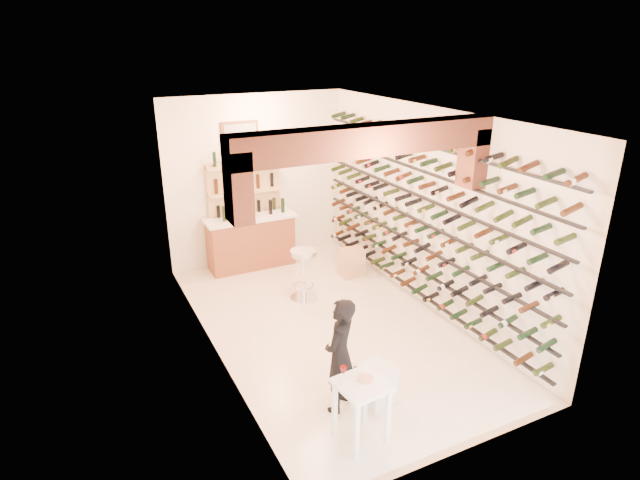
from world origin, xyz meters
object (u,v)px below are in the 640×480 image
Objects in this scene: white_stool at (376,383)px; crate_lower at (351,269)px; wine_rack at (417,216)px; tasting_table at (361,393)px; person at (340,355)px; back_counter at (251,240)px; chrome_barstool at (304,271)px.

white_stool reaches higher than crate_lower.
wine_rack reaches higher than tasting_table.
person reaches higher than white_stool.
wine_rack is 3.98× the size of person.
back_counter is at bearing 78.32° from tasting_table.
back_counter is at bearing 89.93° from white_stool.
tasting_table is 0.81m from white_stool.
person is at bearing -121.78° from crate_lower.
tasting_table is (-2.35, -2.35, -0.94)m from wine_rack.
tasting_table is 1.87× the size of white_stool.
tasting_table is at bearing -118.25° from crate_lower.
crate_lower is (1.97, 3.18, -0.58)m from person.
tasting_table is at bearing 44.56° from person.
chrome_barstool is 1.33m from crate_lower.
wine_rack reaches higher than crate_lower.
tasting_table is 0.60m from person.
tasting_table is 0.63× the size of person.
chrome_barstool is at bearing 83.36° from white_stool.
back_counter is 4.50m from white_stool.
white_stool is 0.34× the size of person.
white_stool is at bearing -134.84° from wine_rack.
chrome_barstool is (0.32, -1.69, -0.02)m from back_counter.
wine_rack is 11.86× the size of white_stool.
tasting_table is at bearing -135.03° from wine_rack.
crate_lower is at bearing -161.96° from person.
back_counter is at bearing 140.76° from crate_lower.
chrome_barstool is (0.79, 2.72, -0.20)m from person.
back_counter is 1.19× the size of person.
crate_lower is (-0.33, 1.42, -1.42)m from wine_rack.
back_counter reaches higher than crate_lower.
wine_rack is at bearing 177.29° from person.
person is (-2.30, -1.76, -0.83)m from wine_rack.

